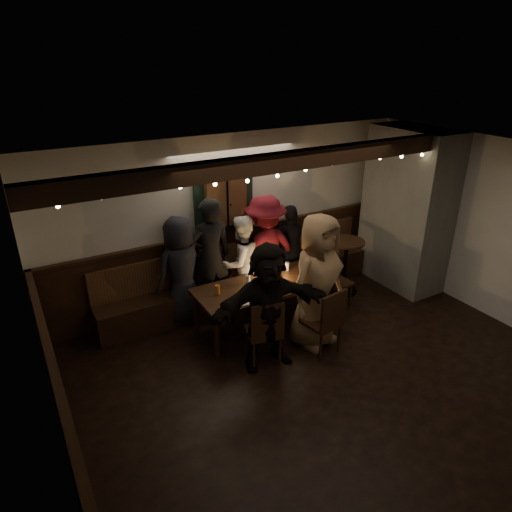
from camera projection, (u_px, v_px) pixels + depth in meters
room at (332, 242)px, 6.75m from camera, size 6.02×5.01×2.62m
dining_table at (263, 289)px, 6.38m from camera, size 1.93×0.83×0.83m
chair_near_left at (265, 329)px, 5.65m from camera, size 0.51×0.51×0.93m
chair_near_right at (327, 319)px, 5.84m from camera, size 0.48×0.48×0.95m
chair_end at (334, 279)px, 6.98m from camera, size 0.40×0.40×0.84m
high_top at (345, 260)px, 7.38m from camera, size 0.57×0.57×0.91m
person_a at (181, 270)px, 6.51m from camera, size 0.89×0.69×1.60m
person_b at (210, 258)px, 6.64m from camera, size 0.67×0.44×1.82m
person_c at (241, 263)px, 6.87m from camera, size 0.79×0.65×1.49m
person_d at (265, 251)px, 6.98m from camera, size 1.18×0.74×1.74m
person_e at (290, 250)px, 7.32m from camera, size 0.91×0.47×1.49m
person_f at (268, 307)px, 5.55m from camera, size 1.58×0.66×1.65m
person_g at (317, 281)px, 5.93m from camera, size 1.02×0.79×1.85m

